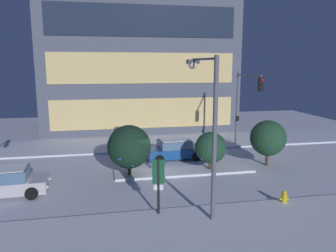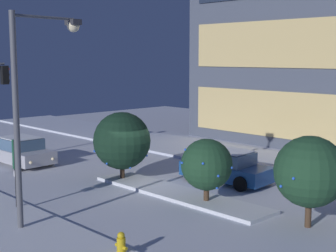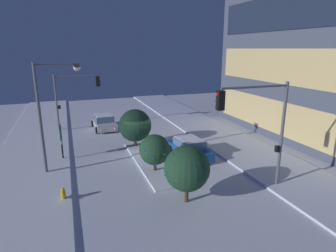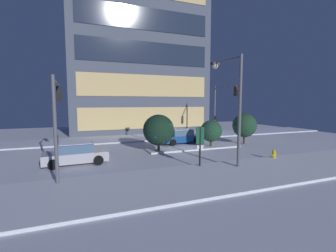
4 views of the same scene
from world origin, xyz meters
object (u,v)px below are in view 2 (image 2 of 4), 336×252
object	(u,v)px
car_near	(20,151)
fire_hydrant	(121,245)
decorated_tree_median	(207,165)
decorated_tree_right_of_median	(310,172)
street_lamp_arched	(35,88)
car_far	(227,167)
parking_info_sign	(16,166)
decorated_tree_left_of_median	(122,141)

from	to	relation	value
car_near	fire_hydrant	size ratio (longest dim) A/B	5.71
decorated_tree_median	decorated_tree_right_of_median	size ratio (longest dim) A/B	0.83
car_near	street_lamp_arched	xyz separation A→B (m)	(9.68, -4.29, 4.04)
fire_hydrant	decorated_tree_right_of_median	world-z (taller)	decorated_tree_right_of_median
decorated_tree_median	decorated_tree_right_of_median	world-z (taller)	decorated_tree_right_of_median
decorated_tree_right_of_median	car_far	bearing A→B (deg)	154.89
street_lamp_arched	car_near	bearing A→B (deg)	58.86
fire_hydrant	parking_info_sign	bearing A→B (deg)	-179.80
car_near	parking_info_sign	xyz separation A→B (m)	(7.54, -4.02, 0.99)
street_lamp_arched	decorated_tree_right_of_median	size ratio (longest dim) A/B	2.29
parking_info_sign	decorated_tree_median	world-z (taller)	parking_info_sign
car_far	decorated_tree_median	xyz separation A→B (m)	(1.69, -3.26, 0.87)
decorated_tree_left_of_median	decorated_tree_median	bearing A→B (deg)	0.68
decorated_tree_right_of_median	decorated_tree_left_of_median	bearing A→B (deg)	-176.75
decorated_tree_median	car_far	bearing A→B (deg)	117.40
car_near	decorated_tree_right_of_median	distance (m)	16.38
car_far	decorated_tree_right_of_median	bearing A→B (deg)	149.69
street_lamp_arched	fire_hydrant	xyz separation A→B (m)	(4.16, 0.28, -4.38)
car_near	decorated_tree_left_of_median	size ratio (longest dim) A/B	1.35
car_far	fire_hydrant	world-z (taller)	car_far
street_lamp_arched	decorated_tree_left_of_median	xyz separation A→B (m)	(-3.00, 6.01, -2.85)
car_near	decorated_tree_median	bearing A→B (deg)	5.71
fire_hydrant	decorated_tree_median	bearing A→B (deg)	108.26
car_far	decorated_tree_median	bearing A→B (deg)	112.20
parking_info_sign	decorated_tree_left_of_median	distance (m)	5.82
fire_hydrant	decorated_tree_median	xyz separation A→B (m)	(-1.91, 5.79, 1.22)
decorated_tree_left_of_median	car_near	bearing A→B (deg)	-165.51
decorated_tree_median	decorated_tree_left_of_median	world-z (taller)	decorated_tree_left_of_median
car_far	decorated_tree_right_of_median	distance (m)	6.67
car_near	decorated_tree_left_of_median	world-z (taller)	decorated_tree_left_of_median
street_lamp_arched	parking_info_sign	distance (m)	3.74
decorated_tree_left_of_median	decorated_tree_right_of_median	bearing A→B (deg)	3.25
car_near	fire_hydrant	distance (m)	14.41
decorated_tree_right_of_median	car_near	bearing A→B (deg)	-172.03
decorated_tree_left_of_median	decorated_tree_right_of_median	xyz separation A→B (m)	(9.50, 0.54, 0.03)
parking_info_sign	decorated_tree_right_of_median	world-z (taller)	decorated_tree_right_of_median
street_lamp_arched	parking_info_sign	size ratio (longest dim) A/B	2.70
car_far	decorated_tree_median	size ratio (longest dim) A/B	1.70
car_near	parking_info_sign	world-z (taller)	parking_info_sign
car_near	decorated_tree_left_of_median	bearing A→B (deg)	11.67
parking_info_sign	decorated_tree_left_of_median	world-z (taller)	decorated_tree_left_of_median
fire_hydrant	decorated_tree_left_of_median	distance (m)	9.30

